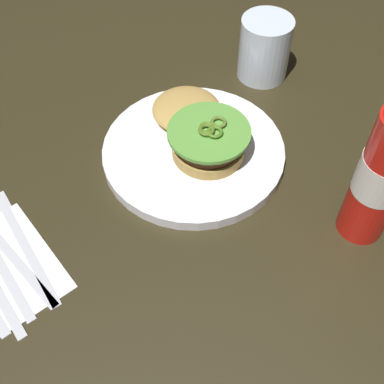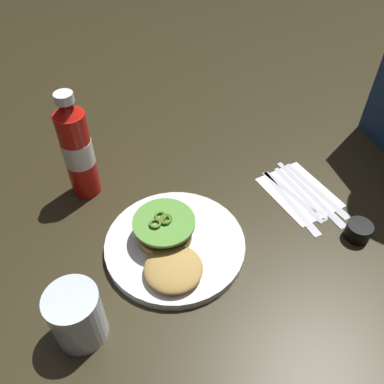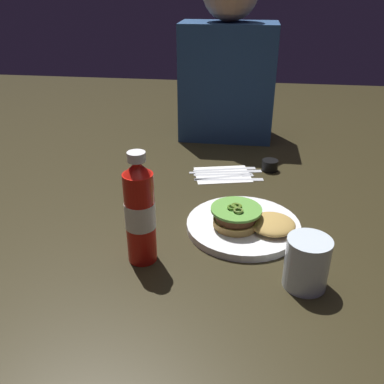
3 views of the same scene
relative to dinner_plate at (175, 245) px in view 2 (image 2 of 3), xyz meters
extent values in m
plane|color=#2C2614|center=(-0.13, 0.08, -0.01)|extent=(3.00, 3.00, 0.00)
cylinder|color=white|center=(0.00, 0.00, 0.00)|extent=(0.27, 0.27, 0.02)
cylinder|color=#B08B44|center=(-0.02, -0.02, 0.02)|extent=(0.10, 0.10, 0.02)
cylinder|color=#512D19|center=(-0.02, -0.02, 0.03)|extent=(0.10, 0.10, 0.02)
cylinder|color=red|center=(-0.02, -0.02, 0.05)|extent=(0.09, 0.09, 0.01)
cylinder|color=#589938|center=(-0.02, -0.02, 0.05)|extent=(0.12, 0.12, 0.01)
torus|color=#45711C|center=(-0.03, -0.02, 0.06)|extent=(0.02, 0.02, 0.01)
torus|color=#4B6C18|center=(-0.02, -0.01, 0.06)|extent=(0.02, 0.02, 0.01)
torus|color=#557029|center=(-0.01, -0.03, 0.06)|extent=(0.02, 0.02, 0.01)
torus|color=#48661D|center=(-0.02, -0.01, 0.06)|extent=(0.02, 0.02, 0.01)
ellipsoid|color=#B08B44|center=(0.07, -0.02, 0.02)|extent=(0.10, 0.10, 0.03)
cylinder|color=red|center=(-0.21, -0.15, 0.09)|extent=(0.06, 0.06, 0.20)
cone|color=red|center=(-0.21, -0.15, 0.20)|extent=(0.05, 0.05, 0.03)
cylinder|color=white|center=(-0.21, -0.15, 0.22)|extent=(0.04, 0.04, 0.02)
cylinder|color=white|center=(-0.21, -0.15, 0.10)|extent=(0.06, 0.06, 0.06)
cylinder|color=silver|center=(0.12, -0.19, 0.04)|extent=(0.08, 0.08, 0.10)
cylinder|color=black|center=(0.07, 0.35, 0.01)|extent=(0.05, 0.05, 0.03)
cube|color=white|center=(-0.07, 0.30, -0.01)|extent=(0.19, 0.16, 0.00)
cube|color=silver|center=(-0.06, 0.26, 0.00)|extent=(0.18, 0.04, 0.00)
cube|color=silver|center=(0.01, 0.27, 0.00)|extent=(0.08, 0.03, 0.00)
cube|color=silver|center=(-0.07, 0.28, 0.00)|extent=(0.17, 0.07, 0.00)
cube|color=silver|center=(0.00, 0.30, 0.00)|extent=(0.04, 0.03, 0.00)
cube|color=silver|center=(-0.07, 0.30, 0.00)|extent=(0.17, 0.04, 0.00)
ellipsoid|color=silver|center=(0.00, 0.31, 0.00)|extent=(0.04, 0.03, 0.00)
cube|color=silver|center=(-0.07, 0.32, 0.00)|extent=(0.20, 0.05, 0.00)
cube|color=silver|center=(0.01, 0.33, 0.00)|extent=(0.08, 0.03, 0.00)
cube|color=silver|center=(-0.08, 0.33, 0.00)|extent=(0.17, 0.05, 0.00)
cube|color=silver|center=(-0.01, 0.35, 0.00)|extent=(0.08, 0.04, 0.00)
camera|label=1|loc=(-0.45, 0.21, 0.54)|focal=46.47mm
camera|label=2|loc=(0.46, -0.10, 0.62)|focal=37.67mm
camera|label=3|loc=(-0.01, -0.85, 0.52)|focal=39.07mm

